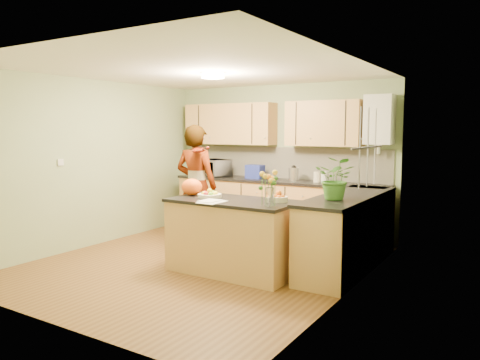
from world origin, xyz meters
The scene contains 28 objects.
floor centered at (0.00, 0.00, 0.00)m, with size 4.50×4.50×0.00m, color brown.
ceiling centered at (0.00, 0.00, 2.50)m, with size 4.00×4.50×0.02m, color white.
wall_back centered at (0.00, 2.25, 1.25)m, with size 4.00×0.02×2.50m, color gray.
wall_front centered at (0.00, -2.25, 1.25)m, with size 4.00×0.02×2.50m, color gray.
wall_left centered at (-2.00, 0.00, 1.25)m, with size 0.02×4.50×2.50m, color gray.
wall_right centered at (2.00, 0.00, 1.25)m, with size 0.02×4.50×2.50m, color gray.
back_counter centered at (0.10, 1.95, 0.47)m, with size 3.64×0.62×0.94m.
right_counter centered at (1.70, 0.85, 0.47)m, with size 0.62×2.24×0.94m.
splashback centered at (0.10, 2.23, 1.20)m, with size 3.60×0.02×0.52m, color beige.
upper_cabinets centered at (-0.18, 2.08, 1.85)m, with size 3.20×0.34×0.70m.
boiler centered at (1.70, 2.09, 1.90)m, with size 0.40×0.30×0.86m.
window_right centered at (1.99, 0.60, 1.55)m, with size 0.01×1.30×1.05m.
light_switch centered at (-1.99, -0.60, 1.30)m, with size 0.02×0.09×0.09m, color silver.
ceiling_lamp centered at (0.00, 0.30, 2.46)m, with size 0.30×0.30×0.07m.
peninsula_island centered at (0.54, -0.06, 0.45)m, with size 1.58×0.81×0.90m.
fruit_dish centered at (0.19, -0.06, 0.95)m, with size 0.30×0.30×0.11m.
orange_bowl centered at (1.09, 0.09, 0.96)m, with size 0.21×0.21×0.12m.
flower_vase centered at (1.14, -0.24, 1.20)m, with size 0.24×0.24×0.45m.
orange_bag centered at (-0.13, -0.01, 1.01)m, with size 0.29×0.24×0.22m, color #FF5C15.
papers centered at (0.44, -0.36, 0.91)m, with size 0.24×0.33×0.01m, color white.
violinist centered at (-0.63, 0.74, 0.91)m, with size 0.67×0.44×1.83m, color #E7AD8D.
violin centered at (-0.43, 0.52, 1.46)m, with size 0.60×0.24×0.12m, color #580A05, non-canonical shape.
microwave centered at (-1.10, 1.91, 1.09)m, with size 0.53×0.36×0.29m, color silver.
blue_box centered at (-0.32, 1.96, 1.05)m, with size 0.28×0.21×0.22m, color navy.
kettle centered at (0.41, 1.93, 1.06)m, with size 0.15×0.15×0.29m.
jar_cream centered at (0.80, 1.96, 1.02)m, with size 0.11×0.11×0.16m, color beige.
jar_white centered at (0.93, 1.95, 1.03)m, with size 0.12×0.12×0.18m, color silver.
potted_plant centered at (1.70, 0.36, 1.19)m, with size 0.45×0.39×0.50m, color #386F25.
Camera 1 is at (3.60, -4.81, 1.76)m, focal length 35.00 mm.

